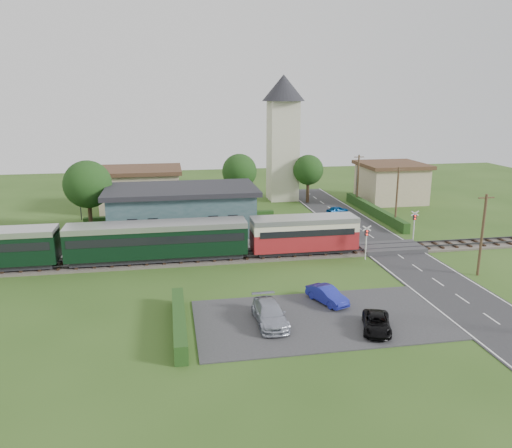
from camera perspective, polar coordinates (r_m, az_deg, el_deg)
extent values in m
plane|color=#2D4C19|center=(45.92, 4.73, -4.35)|extent=(120.00, 120.00, 0.00)
cube|color=#4C443D|center=(47.72, 4.13, -3.47)|extent=(76.00, 3.20, 0.20)
cube|color=#3F3F47|center=(46.96, 4.35, -3.38)|extent=(76.00, 0.08, 0.15)
cube|color=#3F3F47|center=(48.29, 3.93, -2.86)|extent=(76.00, 0.08, 0.15)
cube|color=#28282B|center=(49.32, 16.07, -3.51)|extent=(6.00, 70.00, 0.05)
cube|color=#333335|center=(34.82, 7.37, -10.72)|extent=(17.00, 9.00, 0.08)
cube|color=#333335|center=(50.98, 15.11, -2.62)|extent=(6.20, 3.40, 0.45)
cube|color=gray|center=(49.40, -8.12, -2.80)|extent=(30.00, 3.00, 0.45)
cube|color=beige|center=(49.45, -17.49, -1.61)|extent=(2.00, 2.00, 2.40)
cube|color=#232328|center=(49.12, -17.60, -0.18)|extent=(2.30, 2.30, 0.15)
cube|color=#2F4F52|center=(54.43, -8.43, 1.18)|extent=(15.00, 8.00, 4.80)
cube|color=#232328|center=(53.89, -8.54, 3.92)|extent=(16.00, 9.00, 0.50)
cube|color=#232328|center=(50.94, -8.24, -1.25)|extent=(1.20, 0.12, 2.20)
cube|color=black|center=(50.73, -13.94, -0.08)|extent=(1.00, 0.12, 1.20)
cube|color=black|center=(50.62, -11.68, 0.02)|extent=(1.00, 0.12, 1.20)
cube|color=black|center=(50.77, -4.91, 0.32)|extent=(1.00, 0.12, 1.20)
cube|color=black|center=(50.97, -2.67, 0.41)|extent=(1.00, 0.12, 1.20)
cube|color=#232328|center=(47.85, 5.45, -2.84)|extent=(9.00, 2.20, 0.50)
cube|color=maroon|center=(47.57, 5.48, -1.69)|extent=(10.00, 2.80, 1.80)
cube|color=beige|center=(47.23, 5.52, -0.23)|extent=(10.00, 2.82, 0.90)
cube|color=black|center=(47.32, 5.51, -0.64)|extent=(9.00, 2.88, 0.60)
cube|color=#B4B4B4|center=(47.07, 5.54, 0.53)|extent=(10.00, 2.90, 0.45)
cube|color=#232328|center=(46.24, -11.06, -3.67)|extent=(15.20, 2.20, 0.50)
cube|color=black|center=(45.80, -11.15, -1.89)|extent=(16.00, 2.80, 2.60)
cube|color=black|center=(45.69, -11.17, -1.41)|extent=(15.40, 2.86, 0.70)
cube|color=#B4B4B4|center=(45.43, -11.23, -0.19)|extent=(16.00, 2.90, 0.50)
cube|color=beige|center=(72.27, 3.07, 8.30)|extent=(4.00, 4.00, 14.00)
cone|color=#232328|center=(71.85, 3.17, 15.29)|extent=(6.00, 6.00, 3.60)
cube|color=tan|center=(68.21, -13.03, 3.75)|extent=(10.00, 8.00, 5.00)
cube|color=#472D1E|center=(67.77, -13.16, 6.03)|extent=(10.80, 8.80, 0.50)
cube|color=tan|center=(74.04, 15.16, 4.45)|extent=(8.00, 8.00, 5.00)
cube|color=#472D1E|center=(73.63, 15.30, 6.55)|extent=(8.80, 8.80, 0.50)
cube|color=#193814|center=(33.18, -8.77, -11.03)|extent=(0.80, 9.00, 1.20)
cube|color=#193814|center=(64.90, 13.35, 1.47)|extent=(0.80, 18.00, 1.20)
cube|color=#193814|center=(59.22, -8.51, 0.52)|extent=(22.00, 0.80, 1.30)
cylinder|color=#332316|center=(58.08, -18.42, 1.08)|extent=(0.44, 0.44, 4.12)
sphere|color=#143311|center=(57.44, -18.69, 4.32)|extent=(5.20, 5.20, 5.20)
cylinder|color=#332316|center=(66.89, -1.88, 3.41)|extent=(0.44, 0.44, 3.85)
sphere|color=#143311|center=(66.36, -1.90, 6.05)|extent=(4.60, 4.60, 4.60)
cylinder|color=#332316|center=(70.90, 5.93, 3.86)|extent=(0.44, 0.44, 3.58)
sphere|color=#143311|center=(70.43, 5.99, 6.17)|extent=(4.20, 4.20, 4.20)
cylinder|color=#473321|center=(45.50, 24.42, -1.21)|extent=(0.22, 0.22, 7.00)
cube|color=#473321|center=(44.81, 24.84, 2.74)|extent=(1.40, 0.10, 0.10)
cylinder|color=#473321|center=(58.97, 15.79, 2.91)|extent=(0.22, 0.22, 7.00)
cube|color=#473321|center=(58.44, 16.00, 5.98)|extent=(1.40, 0.10, 0.10)
cylinder|color=#473321|center=(69.78, 11.56, 4.90)|extent=(0.22, 0.22, 7.00)
cube|color=#473321|center=(69.33, 11.70, 7.51)|extent=(1.40, 0.10, 0.10)
cylinder|color=silver|center=(47.10, 12.46, -2.25)|extent=(0.12, 0.12, 3.00)
cube|color=#232328|center=(46.80, 12.53, -0.96)|extent=(0.35, 0.18, 0.55)
sphere|color=#FF190C|center=(46.65, 12.59, -0.82)|extent=(0.14, 0.14, 0.14)
sphere|color=#FF190C|center=(46.73, 12.57, -1.18)|extent=(0.14, 0.14, 0.14)
cube|color=silver|center=(46.69, 12.56, -0.49)|extent=(0.84, 0.05, 0.55)
cube|color=silver|center=(46.69, 12.56, -0.49)|extent=(0.84, 0.05, 0.55)
cylinder|color=silver|center=(54.28, 17.59, -0.37)|extent=(0.12, 0.12, 3.00)
cube|color=#232328|center=(54.02, 17.68, 0.76)|extent=(0.35, 0.18, 0.55)
sphere|color=#FF190C|center=(53.88, 17.75, 0.88)|extent=(0.14, 0.14, 0.14)
sphere|color=#FF190C|center=(53.95, 17.73, 0.57)|extent=(0.14, 0.14, 0.14)
cube|color=silver|center=(53.93, 17.71, 1.17)|extent=(0.84, 0.05, 0.55)
cube|color=silver|center=(53.93, 17.71, 1.17)|extent=(0.84, 0.05, 0.55)
cylinder|color=#3F3F47|center=(64.10, -19.49, 2.61)|extent=(0.14, 0.14, 5.00)
sphere|color=orange|center=(63.67, -19.68, 4.81)|extent=(0.30, 0.30, 0.30)
cylinder|color=#3F3F47|center=(75.19, 11.42, 4.81)|extent=(0.14, 0.14, 5.00)
sphere|color=orange|center=(74.82, 11.52, 6.70)|extent=(0.30, 0.30, 0.30)
imported|color=navy|center=(64.64, 9.29, 1.59)|extent=(3.23, 2.24, 1.02)
imported|color=#1E259B|center=(37.10, 8.13, -8.03)|extent=(2.55, 3.85, 1.20)
imported|color=#9FA4B4|center=(33.61, 1.58, -10.20)|extent=(1.98, 4.73, 1.37)
imported|color=black|center=(33.60, 13.62, -10.95)|extent=(2.86, 4.07, 1.03)
imported|color=gray|center=(49.95, -0.07, -1.01)|extent=(0.77, 0.56, 1.98)
imported|color=gray|center=(49.44, -13.89, -1.74)|extent=(0.97, 1.06, 1.77)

